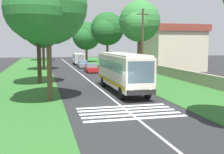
% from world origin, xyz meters
% --- Properties ---
extents(ground, '(160.00, 160.00, 0.00)m').
position_xyz_m(ground, '(0.00, 0.00, 0.00)').
color(ground, '#262628').
extents(grass_verge_left, '(120.00, 8.00, 0.04)m').
position_xyz_m(grass_verge_left, '(15.00, 8.20, 0.02)').
color(grass_verge_left, '#2D6628').
rests_on(grass_verge_left, ground).
extents(grass_verge_right, '(120.00, 8.00, 0.04)m').
position_xyz_m(grass_verge_right, '(15.00, -8.20, 0.02)').
color(grass_verge_right, '#2D6628').
rests_on(grass_verge_right, ground).
extents(centre_line, '(110.00, 0.16, 0.01)m').
position_xyz_m(centre_line, '(15.00, 0.00, 0.00)').
color(centre_line, silver).
rests_on(centre_line, ground).
extents(coach_bus, '(11.16, 2.62, 3.73)m').
position_xyz_m(coach_bus, '(5.71, -1.80, 2.15)').
color(coach_bus, silver).
rests_on(coach_bus, ground).
extents(zebra_crossing, '(4.05, 6.80, 0.01)m').
position_xyz_m(zebra_crossing, '(-2.38, 0.00, 0.00)').
color(zebra_crossing, silver).
rests_on(zebra_crossing, ground).
extents(trailing_car_0, '(4.30, 1.78, 1.43)m').
position_xyz_m(trailing_car_0, '(25.03, -1.98, 0.67)').
color(trailing_car_0, '#B21E1E').
rests_on(trailing_car_0, ground).
extents(trailing_car_1, '(4.30, 1.78, 1.43)m').
position_xyz_m(trailing_car_1, '(34.39, -1.87, 0.67)').
color(trailing_car_1, gray).
rests_on(trailing_car_1, ground).
extents(trailing_minibus_0, '(6.00, 2.14, 2.53)m').
position_xyz_m(trailing_minibus_0, '(42.31, -2.04, 1.55)').
color(trailing_minibus_0, silver).
rests_on(trailing_minibus_0, ground).
extents(roadside_tree_left_0, '(7.94, 6.38, 11.09)m').
position_xyz_m(roadside_tree_left_0, '(13.23, 6.23, 7.73)').
color(roadside_tree_left_0, '#3D2D1E').
rests_on(roadside_tree_left_0, grass_verge_left).
extents(roadside_tree_left_1, '(7.54, 5.97, 9.80)m').
position_xyz_m(roadside_tree_left_1, '(31.85, 5.69, 6.66)').
color(roadside_tree_left_1, '#4C3826').
rests_on(roadside_tree_left_1, grass_verge_left).
extents(roadside_tree_left_2, '(7.90, 6.41, 10.82)m').
position_xyz_m(roadside_tree_left_2, '(2.76, 5.36, 7.51)').
color(roadside_tree_left_2, brown).
rests_on(roadside_tree_left_2, grass_verge_left).
extents(roadside_tree_left_3, '(8.85, 7.43, 12.65)m').
position_xyz_m(roadside_tree_left_3, '(61.82, 5.68, 8.77)').
color(roadside_tree_left_3, '#3D2D1E').
rests_on(roadside_tree_left_3, grass_verge_left).
extents(roadside_tree_right_0, '(6.15, 5.07, 9.91)m').
position_xyz_m(roadside_tree_right_0, '(13.28, -6.00, 7.24)').
color(roadside_tree_right_0, brown).
rests_on(roadside_tree_right_0, grass_verge_right).
extents(roadside_tree_right_1, '(7.54, 6.06, 10.35)m').
position_xyz_m(roadside_tree_right_1, '(30.44, -5.74, 7.17)').
color(roadside_tree_right_1, brown).
rests_on(roadside_tree_right_1, grass_verge_right).
extents(roadside_tree_right_3, '(8.33, 7.09, 10.14)m').
position_xyz_m(roadside_tree_right_3, '(50.82, -4.93, 6.45)').
color(roadside_tree_right_3, brown).
rests_on(roadside_tree_right_3, grass_verge_right).
extents(utility_pole, '(0.24, 1.40, 8.42)m').
position_xyz_m(utility_pole, '(9.15, -5.10, 4.39)').
color(utility_pole, '#473828').
rests_on(utility_pole, grass_verge_right).
extents(roadside_wall, '(70.00, 0.40, 1.35)m').
position_xyz_m(roadside_wall, '(20.00, -11.60, 0.71)').
color(roadside_wall, '#9E937F').
rests_on(roadside_wall, grass_verge_right).
extents(roadside_building, '(9.15, 9.45, 7.82)m').
position_xyz_m(roadside_building, '(25.56, -16.55, 3.97)').
color(roadside_building, beige).
rests_on(roadside_building, ground).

